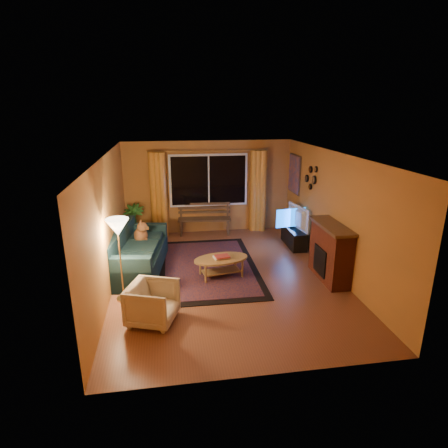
{
  "coord_description": "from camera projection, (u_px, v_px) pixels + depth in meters",
  "views": [
    {
      "loc": [
        -1.14,
        -6.94,
        3.38
      ],
      "look_at": [
        0.0,
        0.3,
        1.05
      ],
      "focal_mm": 30.0,
      "sensor_mm": 36.0,
      "label": 1
    }
  ],
  "objects": [
    {
      "name": "fireplace",
      "position": [
        330.0,
        253.0,
        7.49
      ],
      "size": [
        0.4,
        1.2,
        1.1
      ],
      "primitive_type": "cube",
      "color": "maroon",
      "rests_on": "ground"
    },
    {
      "name": "rug",
      "position": [
        207.0,
        266.0,
        8.2
      ],
      "size": [
        2.17,
        3.36,
        0.02
      ],
      "primitive_type": "cube",
      "rotation": [
        0.0,
        0.0,
        -0.02
      ],
      "color": "maroon",
      "rests_on": "ground"
    },
    {
      "name": "dog",
      "position": [
        141.0,
        232.0,
        8.32
      ],
      "size": [
        0.37,
        0.49,
        0.51
      ],
      "primitive_type": null,
      "rotation": [
        0.0,
        0.0,
        0.06
      ],
      "color": "brown",
      "rests_on": "sofa"
    },
    {
      "name": "coffee_table",
      "position": [
        221.0,
        267.0,
        7.69
      ],
      "size": [
        1.3,
        1.3,
        0.41
      ],
      "primitive_type": "cylinder",
      "rotation": [
        0.0,
        0.0,
        0.17
      ],
      "color": "#A37B41",
      "rests_on": "ground"
    },
    {
      "name": "ceiling",
      "position": [
        227.0,
        154.0,
        6.97
      ],
      "size": [
        4.5,
        6.0,
        0.02
      ],
      "primitive_type": "cube",
      "color": "white",
      "rests_on": "ground"
    },
    {
      "name": "bench",
      "position": [
        205.0,
        227.0,
        10.23
      ],
      "size": [
        1.46,
        0.56,
        0.43
      ],
      "primitive_type": "cube",
      "rotation": [
        0.0,
        0.0,
        -0.1
      ],
      "color": "#493421",
      "rests_on": "ground"
    },
    {
      "name": "painting",
      "position": [
        294.0,
        174.0,
        9.87
      ],
      "size": [
        0.04,
        0.76,
        0.96
      ],
      "primitive_type": "cube",
      "color": "#CB5C22",
      "rests_on": "wall_right"
    },
    {
      "name": "sofa",
      "position": [
        138.0,
        250.0,
        7.91
      ],
      "size": [
        1.26,
        2.34,
        0.9
      ],
      "primitive_type": "cube",
      "rotation": [
        0.0,
        0.0,
        -0.15
      ],
      "color": "#12272D",
      "rests_on": "ground"
    },
    {
      "name": "armchair",
      "position": [
        153.0,
        301.0,
        6.02
      ],
      "size": [
        0.88,
        0.9,
        0.74
      ],
      "primitive_type": "imported",
      "rotation": [
        0.0,
        0.0,
        1.22
      ],
      "color": "#C5B090",
      "rests_on": "ground"
    },
    {
      "name": "floor",
      "position": [
        226.0,
        277.0,
        7.73
      ],
      "size": [
        4.5,
        6.0,
        0.02
      ],
      "primitive_type": "cube",
      "color": "brown",
      "rests_on": "ground"
    },
    {
      "name": "curtain_rod",
      "position": [
        209.0,
        151.0,
        9.78
      ],
      "size": [
        3.2,
        0.03,
        0.03
      ],
      "primitive_type": "cylinder",
      "rotation": [
        0.0,
        1.57,
        0.0
      ],
      "color": "#BF8C3F",
      "rests_on": "wall_back"
    },
    {
      "name": "television",
      "position": [
        295.0,
        218.0,
        9.24
      ],
      "size": [
        0.29,
        1.01,
        0.58
      ],
      "primitive_type": "imported",
      "rotation": [
        0.0,
        0.0,
        1.73
      ],
      "color": "black",
      "rests_on": "tv_console"
    },
    {
      "name": "potted_plant",
      "position": [
        134.0,
        223.0,
        9.63
      ],
      "size": [
        0.61,
        0.61,
        0.97
      ],
      "primitive_type": "imported",
      "rotation": [
        0.0,
        0.0,
        -0.12
      ],
      "color": "#235B1E",
      "rests_on": "ground"
    },
    {
      "name": "wall_back",
      "position": [
        208.0,
        187.0,
        10.18
      ],
      "size": [
        4.5,
        0.02,
        2.5
      ],
      "primitive_type": "cube",
      "color": "#BD7A37",
      "rests_on": "ground"
    },
    {
      "name": "mirror_cluster",
      "position": [
        311.0,
        176.0,
        8.74
      ],
      "size": [
        0.06,
        0.6,
        0.56
      ],
      "primitive_type": null,
      "color": "black",
      "rests_on": "wall_right"
    },
    {
      "name": "window",
      "position": [
        209.0,
        180.0,
        10.06
      ],
      "size": [
        2.0,
        0.02,
        1.3
      ],
      "primitive_type": "cube",
      "color": "black",
      "rests_on": "wall_back"
    },
    {
      "name": "wall_right",
      "position": [
        335.0,
        214.0,
        7.69
      ],
      "size": [
        0.02,
        6.0,
        2.5
      ],
      "primitive_type": "cube",
      "color": "#BD7A37",
      "rests_on": "ground"
    },
    {
      "name": "wall_left",
      "position": [
        108.0,
        224.0,
        7.01
      ],
      "size": [
        0.02,
        6.0,
        2.5
      ],
      "primitive_type": "cube",
      "color": "#BD7A37",
      "rests_on": "ground"
    },
    {
      "name": "floor_lamp",
      "position": [
        121.0,
        260.0,
        6.6
      ],
      "size": [
        0.27,
        0.27,
        1.54
      ],
      "primitive_type": "cylinder",
      "rotation": [
        0.0,
        0.0,
        0.06
      ],
      "color": "#BF8C3F",
      "rests_on": "ground"
    },
    {
      "name": "curtain_right",
      "position": [
        258.0,
        191.0,
        10.3
      ],
      "size": [
        0.36,
        0.36,
        2.24
      ],
      "primitive_type": "cylinder",
      "color": "orange",
      "rests_on": "ground"
    },
    {
      "name": "curtain_left",
      "position": [
        159.0,
        195.0,
        9.9
      ],
      "size": [
        0.36,
        0.36,
        2.24
      ],
      "primitive_type": "cylinder",
      "color": "orange",
      "rests_on": "ground"
    },
    {
      "name": "tv_console",
      "position": [
        294.0,
        237.0,
        9.4
      ],
      "size": [
        0.37,
        1.07,
        0.44
      ],
      "primitive_type": "cube",
      "rotation": [
        0.0,
        0.0,
        -0.02
      ],
      "color": "black",
      "rests_on": "ground"
    }
  ]
}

